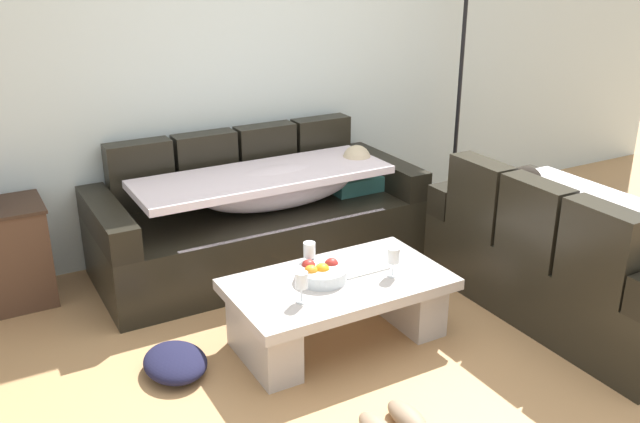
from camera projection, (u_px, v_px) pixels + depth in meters
name	position (u px, v px, depth m)	size (l,w,h in m)	color
ground_plane	(410.00, 374.00, 3.56)	(14.00, 14.00, 0.00)	tan
back_wall	(237.00, 57.00, 4.81)	(9.00, 0.10, 2.70)	silver
couch_along_wall	(263.00, 217.00, 4.72)	(2.21, 0.92, 0.88)	black
couch_near_window	(572.00, 259.00, 4.09)	(0.92, 1.71, 0.88)	black
coffee_table	(338.00, 302.00, 3.79)	(1.20, 0.68, 0.38)	#BAB1AC
fruit_bowl	(321.00, 272.00, 3.72)	(0.28, 0.28, 0.10)	silver
wine_glass_near_left	(301.00, 281.00, 3.46)	(0.07, 0.07, 0.17)	silver
wine_glass_near_right	(393.00, 257.00, 3.74)	(0.07, 0.07, 0.17)	silver
wine_glass_far_back	(309.00, 251.00, 3.81)	(0.07, 0.07, 0.17)	silver
open_magazine	(360.00, 266.00, 3.88)	(0.28, 0.21, 0.01)	white
floor_lamp	(459.00, 78.00, 5.34)	(0.33, 0.31, 1.95)	black
crumpled_garment	(175.00, 362.00, 3.56)	(0.40, 0.32, 0.12)	#191933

